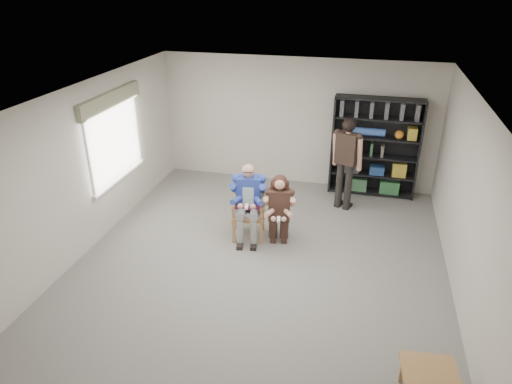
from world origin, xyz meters
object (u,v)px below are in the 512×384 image
(kneeling_woman, at_px, (279,211))
(standing_man, at_px, (346,165))
(armchair, at_px, (249,210))
(bookshelf, at_px, (375,147))
(seated_man, at_px, (248,202))

(kneeling_woman, bearing_deg, standing_man, 49.28)
(armchair, bearing_deg, kneeling_woman, -21.48)
(kneeling_woman, relative_size, bookshelf, 0.61)
(seated_man, distance_m, bookshelf, 3.21)
(seated_man, relative_size, standing_man, 0.75)
(bookshelf, bearing_deg, standing_man, -121.88)
(armchair, relative_size, kneeling_woman, 0.84)
(seated_man, height_order, standing_man, standing_man)
(bookshelf, bearing_deg, armchair, -131.33)
(bookshelf, distance_m, standing_man, 1.02)
(kneeling_woman, bearing_deg, bookshelf, 48.95)
(armchair, bearing_deg, bookshelf, 38.88)
(armchair, bearing_deg, seated_man, 0.00)
(armchair, height_order, standing_man, standing_man)
(armchair, distance_m, bookshelf, 3.23)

